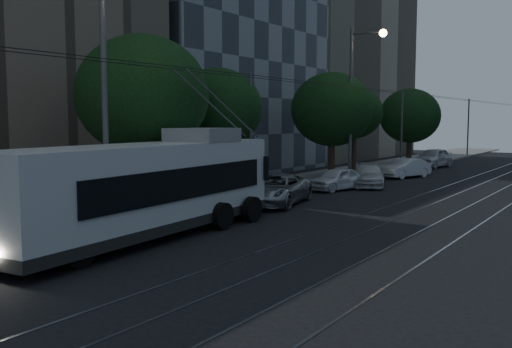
{
  "coord_description": "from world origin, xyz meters",
  "views": [
    {
      "loc": [
        9.41,
        -11.5,
        3.9
      ],
      "look_at": [
        -1.24,
        4.39,
        2.06
      ],
      "focal_mm": 40.0,
      "sensor_mm": 36.0,
      "label": 1
    }
  ],
  "objects_px": {
    "pickup_silver": "(275,189)",
    "car_white_a": "(337,179)",
    "car_white_b": "(368,175)",
    "car_white_c": "(406,168)",
    "car_white_d": "(433,158)",
    "trolleybus": "(150,188)",
    "streetlamp_far": "(357,90)",
    "streetlamp_near": "(112,71)"
  },
  "relations": [
    {
      "from": "pickup_silver",
      "to": "car_white_a",
      "type": "relative_size",
      "value": 1.39
    },
    {
      "from": "pickup_silver",
      "to": "car_white_b",
      "type": "distance_m",
      "value": 9.04
    },
    {
      "from": "car_white_a",
      "to": "car_white_c",
      "type": "relative_size",
      "value": 0.95
    },
    {
      "from": "car_white_a",
      "to": "car_white_b",
      "type": "distance_m",
      "value": 2.72
    },
    {
      "from": "car_white_b",
      "to": "car_white_d",
      "type": "height_order",
      "value": "car_white_d"
    },
    {
      "from": "car_white_a",
      "to": "pickup_silver",
      "type": "bearing_deg",
      "value": -75.99
    },
    {
      "from": "pickup_silver",
      "to": "car_white_c",
      "type": "relative_size",
      "value": 1.32
    },
    {
      "from": "trolleybus",
      "to": "car_white_d",
      "type": "bearing_deg",
      "value": 86.38
    },
    {
      "from": "car_white_d",
      "to": "car_white_a",
      "type": "bearing_deg",
      "value": -82.6
    },
    {
      "from": "trolleybus",
      "to": "streetlamp_far",
      "type": "distance_m",
      "value": 19.1
    },
    {
      "from": "streetlamp_far",
      "to": "car_white_c",
      "type": "bearing_deg",
      "value": 73.96
    },
    {
      "from": "car_white_d",
      "to": "car_white_c",
      "type": "bearing_deg",
      "value": -77.16
    },
    {
      "from": "car_white_b",
      "to": "car_white_c",
      "type": "bearing_deg",
      "value": 66.75
    },
    {
      "from": "car_white_c",
      "to": "car_white_d",
      "type": "height_order",
      "value": "car_white_d"
    },
    {
      "from": "streetlamp_near",
      "to": "trolleybus",
      "type": "bearing_deg",
      "value": 32.96
    },
    {
      "from": "pickup_silver",
      "to": "car_white_b",
      "type": "xyz_separation_m",
      "value": [
        0.78,
        9.01,
        -0.06
      ]
    },
    {
      "from": "trolleybus",
      "to": "car_white_a",
      "type": "xyz_separation_m",
      "value": [
        -0.38,
        14.87,
        -1.02
      ]
    },
    {
      "from": "trolleybus",
      "to": "pickup_silver",
      "type": "relative_size",
      "value": 2.36
    },
    {
      "from": "car_white_d",
      "to": "streetlamp_near",
      "type": "relative_size",
      "value": 0.52
    },
    {
      "from": "car_white_c",
      "to": "streetlamp_near",
      "type": "bearing_deg",
      "value": -74.15
    },
    {
      "from": "streetlamp_near",
      "to": "streetlamp_far",
      "type": "height_order",
      "value": "streetlamp_far"
    },
    {
      "from": "car_white_d",
      "to": "streetlamp_far",
      "type": "bearing_deg",
      "value": -84.85
    },
    {
      "from": "car_white_c",
      "to": "streetlamp_near",
      "type": "height_order",
      "value": "streetlamp_near"
    },
    {
      "from": "car_white_a",
      "to": "car_white_c",
      "type": "bearing_deg",
      "value": 99.18
    },
    {
      "from": "pickup_silver",
      "to": "car_white_d",
      "type": "xyz_separation_m",
      "value": [
        0.0,
        24.23,
        0.08
      ]
    },
    {
      "from": "car_white_d",
      "to": "streetlamp_far",
      "type": "relative_size",
      "value": 0.5
    },
    {
      "from": "car_white_b",
      "to": "car_white_d",
      "type": "xyz_separation_m",
      "value": [
        -0.78,
        15.23,
        0.14
      ]
    },
    {
      "from": "trolleybus",
      "to": "car_white_b",
      "type": "distance_m",
      "value": 17.53
    },
    {
      "from": "trolleybus",
      "to": "car_white_a",
      "type": "bearing_deg",
      "value": 87.05
    },
    {
      "from": "car_white_c",
      "to": "streetlamp_far",
      "type": "relative_size",
      "value": 0.41
    },
    {
      "from": "car_white_d",
      "to": "streetlamp_near",
      "type": "xyz_separation_m",
      "value": [
        -0.5,
        -33.35,
        4.67
      ]
    },
    {
      "from": "trolleybus",
      "to": "pickup_silver",
      "type": "distance_m",
      "value": 8.56
    },
    {
      "from": "trolleybus",
      "to": "car_white_b",
      "type": "bearing_deg",
      "value": 84.52
    },
    {
      "from": "pickup_silver",
      "to": "streetlamp_far",
      "type": "distance_m",
      "value": 11.31
    },
    {
      "from": "car_white_b",
      "to": "car_white_c",
      "type": "distance_m",
      "value": 6.04
    },
    {
      "from": "car_white_a",
      "to": "streetlamp_near",
      "type": "bearing_deg",
      "value": -77.44
    },
    {
      "from": "pickup_silver",
      "to": "car_white_a",
      "type": "xyz_separation_m",
      "value": [
        0.08,
        6.38,
        -0.08
      ]
    },
    {
      "from": "trolleybus",
      "to": "car_white_c",
      "type": "distance_m",
      "value": 23.57
    },
    {
      "from": "car_white_c",
      "to": "pickup_silver",
      "type": "bearing_deg",
      "value": -74.27
    },
    {
      "from": "pickup_silver",
      "to": "car_white_a",
      "type": "height_order",
      "value": "pickup_silver"
    },
    {
      "from": "trolleybus",
      "to": "streetlamp_near",
      "type": "bearing_deg",
      "value": -151.47
    },
    {
      "from": "car_white_c",
      "to": "streetlamp_near",
      "type": "relative_size",
      "value": 0.43
    }
  ]
}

